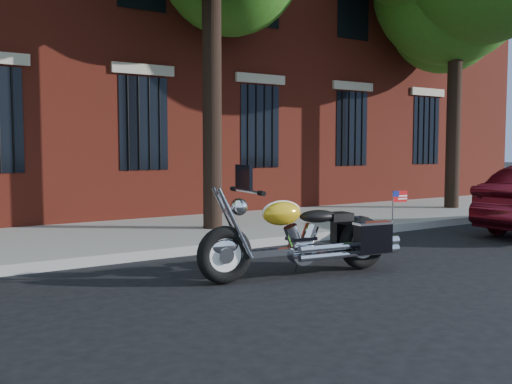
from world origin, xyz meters
TOP-DOWN VIEW (x-y plane):
  - ground at (0.00, 0.00)m, footprint 120.00×120.00m
  - curb at (0.00, 1.38)m, footprint 40.00×0.16m
  - sidewalk at (0.00, 3.26)m, footprint 40.00×3.60m
  - motorcycle at (-0.11, -0.80)m, footprint 2.83×1.04m

SIDE VIEW (x-z plane):
  - ground at x=0.00m, z-range 0.00..0.00m
  - curb at x=0.00m, z-range 0.00..0.15m
  - sidewalk at x=0.00m, z-range 0.00..0.15m
  - motorcycle at x=-0.11m, z-range -0.24..1.22m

